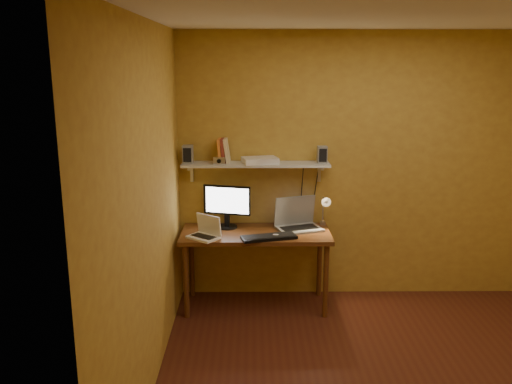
{
  "coord_description": "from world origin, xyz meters",
  "views": [
    {
      "loc": [
        -0.98,
        -3.58,
        2.31
      ],
      "look_at": [
        -0.95,
        1.18,
        1.16
      ],
      "focal_mm": 38.0,
      "sensor_mm": 36.0,
      "label": 1
    }
  ],
  "objects_px": {
    "laptop": "(297,220)",
    "shelf_camera": "(219,161)",
    "wall_shelf": "(256,165)",
    "mouse": "(276,236)",
    "netbook": "(206,231)",
    "desk_lamp": "(325,207)",
    "desk": "(256,241)",
    "monitor": "(227,204)",
    "router": "(260,160)",
    "speaker_right": "(322,155)",
    "speaker_left": "(188,154)",
    "keyboard": "(269,237)"
  },
  "relations": [
    {
      "from": "monitor",
      "to": "mouse",
      "type": "bearing_deg",
      "value": -20.25
    },
    {
      "from": "monitor",
      "to": "desk_lamp",
      "type": "distance_m",
      "value": 0.94
    },
    {
      "from": "mouse",
      "to": "shelf_camera",
      "type": "relative_size",
      "value": 0.82
    },
    {
      "from": "netbook",
      "to": "speaker_right",
      "type": "distance_m",
      "value": 1.31
    },
    {
      "from": "netbook",
      "to": "mouse",
      "type": "bearing_deg",
      "value": 36.46
    },
    {
      "from": "laptop",
      "to": "speaker_left",
      "type": "xyz_separation_m",
      "value": [
        -1.04,
        0.07,
        0.63
      ]
    },
    {
      "from": "monitor",
      "to": "desk_lamp",
      "type": "relative_size",
      "value": 1.2
    },
    {
      "from": "keyboard",
      "to": "speaker_right",
      "type": "distance_m",
      "value": 0.94
    },
    {
      "from": "netbook",
      "to": "desk_lamp",
      "type": "bearing_deg",
      "value": 51.57
    },
    {
      "from": "netbook",
      "to": "shelf_camera",
      "type": "height_order",
      "value": "shelf_camera"
    },
    {
      "from": "netbook",
      "to": "keyboard",
      "type": "relative_size",
      "value": 0.67
    },
    {
      "from": "laptop",
      "to": "keyboard",
      "type": "distance_m",
      "value": 0.43
    },
    {
      "from": "monitor",
      "to": "mouse",
      "type": "relative_size",
      "value": 4.92
    },
    {
      "from": "laptop",
      "to": "shelf_camera",
      "type": "bearing_deg",
      "value": 161.02
    },
    {
      "from": "monitor",
      "to": "desk",
      "type": "bearing_deg",
      "value": -13.44
    },
    {
      "from": "laptop",
      "to": "router",
      "type": "height_order",
      "value": "router"
    },
    {
      "from": "shelf_camera",
      "to": "desk",
      "type": "bearing_deg",
      "value": -20.86
    },
    {
      "from": "wall_shelf",
      "to": "shelf_camera",
      "type": "bearing_deg",
      "value": -169.46
    },
    {
      "from": "keyboard",
      "to": "mouse",
      "type": "xyz_separation_m",
      "value": [
        0.06,
        0.03,
        0.0
      ]
    },
    {
      "from": "speaker_right",
      "to": "shelf_camera",
      "type": "xyz_separation_m",
      "value": [
        -0.97,
        -0.06,
        -0.05
      ]
    },
    {
      "from": "router",
      "to": "monitor",
      "type": "bearing_deg",
      "value": -172.3
    },
    {
      "from": "desk",
      "to": "laptop",
      "type": "height_order",
      "value": "laptop"
    },
    {
      "from": "wall_shelf",
      "to": "mouse",
      "type": "distance_m",
      "value": 0.72
    },
    {
      "from": "desk_lamp",
      "to": "desk",
      "type": "bearing_deg",
      "value": -169.19
    },
    {
      "from": "keyboard",
      "to": "speaker_right",
      "type": "height_order",
      "value": "speaker_right"
    },
    {
      "from": "wall_shelf",
      "to": "speaker_left",
      "type": "relative_size",
      "value": 8.24
    },
    {
      "from": "netbook",
      "to": "router",
      "type": "bearing_deg",
      "value": 71.98
    },
    {
      "from": "router",
      "to": "netbook",
      "type": "bearing_deg",
      "value": -145.33
    },
    {
      "from": "netbook",
      "to": "laptop",
      "type": "bearing_deg",
      "value": 55.28
    },
    {
      "from": "desk",
      "to": "mouse",
      "type": "height_order",
      "value": "mouse"
    },
    {
      "from": "desk_lamp",
      "to": "shelf_camera",
      "type": "distance_m",
      "value": 1.1
    },
    {
      "from": "laptop",
      "to": "netbook",
      "type": "distance_m",
      "value": 0.9
    },
    {
      "from": "speaker_right",
      "to": "mouse",
      "type": "bearing_deg",
      "value": -143.39
    },
    {
      "from": "wall_shelf",
      "to": "mouse",
      "type": "bearing_deg",
      "value": -63.5
    },
    {
      "from": "laptop",
      "to": "router",
      "type": "relative_size",
      "value": 1.48
    },
    {
      "from": "speaker_right",
      "to": "router",
      "type": "distance_m",
      "value": 0.59
    },
    {
      "from": "speaker_right",
      "to": "monitor",
      "type": "bearing_deg",
      "value": -178.93
    },
    {
      "from": "keyboard",
      "to": "router",
      "type": "bearing_deg",
      "value": 86.03
    },
    {
      "from": "desk",
      "to": "router",
      "type": "height_order",
      "value": "router"
    },
    {
      "from": "wall_shelf",
      "to": "monitor",
      "type": "xyz_separation_m",
      "value": [
        -0.28,
        -0.05,
        -0.38
      ]
    },
    {
      "from": "desk",
      "to": "speaker_left",
      "type": "distance_m",
      "value": 1.04
    },
    {
      "from": "speaker_left",
      "to": "speaker_right",
      "type": "height_order",
      "value": "speaker_left"
    },
    {
      "from": "wall_shelf",
      "to": "mouse",
      "type": "xyz_separation_m",
      "value": [
        0.18,
        -0.36,
        -0.59
      ]
    },
    {
      "from": "wall_shelf",
      "to": "speaker_left",
      "type": "bearing_deg",
      "value": -179.36
    },
    {
      "from": "speaker_left",
      "to": "speaker_right",
      "type": "distance_m",
      "value": 1.27
    },
    {
      "from": "desk",
      "to": "desk_lamp",
      "type": "height_order",
      "value": "desk_lamp"
    },
    {
      "from": "desk",
      "to": "wall_shelf",
      "type": "height_order",
      "value": "wall_shelf"
    },
    {
      "from": "router",
      "to": "mouse",
      "type": "bearing_deg",
      "value": -68.49
    },
    {
      "from": "keyboard",
      "to": "shelf_camera",
      "type": "height_order",
      "value": "shelf_camera"
    },
    {
      "from": "keyboard",
      "to": "desk_lamp",
      "type": "xyz_separation_m",
      "value": [
        0.54,
        0.32,
        0.2
      ]
    }
  ]
}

